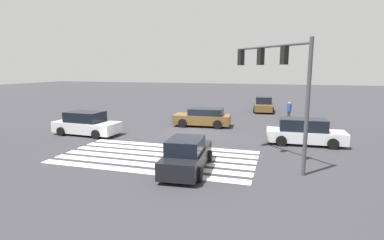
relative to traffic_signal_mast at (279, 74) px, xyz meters
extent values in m
plane|color=#333338|center=(-6.21, 6.21, -4.48)|extent=(148.73, 148.73, 0.00)
cube|color=silver|center=(-6.21, -2.86, -4.47)|extent=(10.64, 0.60, 0.01)
cube|color=silver|center=(-6.21, -1.91, -4.47)|extent=(10.64, 0.60, 0.01)
cube|color=silver|center=(-6.21, -0.96, -4.47)|extent=(10.64, 0.60, 0.01)
cube|color=silver|center=(-6.21, -0.01, -4.47)|extent=(10.64, 0.60, 0.01)
cube|color=silver|center=(-6.21, 0.94, -4.47)|extent=(10.64, 0.60, 0.01)
cube|color=silver|center=(-6.21, 1.89, -4.47)|extent=(10.64, 0.60, 0.01)
cylinder|color=#47474C|center=(1.24, -1.24, -1.44)|extent=(0.18, 0.18, 6.08)
cylinder|color=#47474C|center=(-0.53, 0.53, 1.35)|extent=(3.64, 3.64, 0.12)
cube|color=black|center=(0.18, -0.18, 0.88)|extent=(0.40, 0.40, 0.84)
sphere|color=red|center=(0.06, -0.06, 0.88)|extent=(0.16, 0.16, 0.16)
cube|color=black|center=(-0.98, 0.98, 0.88)|extent=(0.40, 0.40, 0.84)
sphere|color=gold|center=(-1.09, 1.09, 0.88)|extent=(0.16, 0.16, 0.16)
cube|color=black|center=(-2.13, 2.13, 0.88)|extent=(0.40, 0.40, 0.84)
sphere|color=green|center=(-2.25, 2.25, 0.88)|extent=(0.16, 0.16, 0.16)
cube|color=brown|center=(-6.11, 8.80, -3.90)|extent=(4.77, 2.18, 0.77)
cube|color=black|center=(-5.79, 8.82, -3.25)|extent=(2.86, 1.87, 0.54)
cylinder|color=black|center=(-7.49, 7.75, -4.12)|extent=(0.73, 0.27, 0.71)
cylinder|color=black|center=(-7.61, 9.66, -4.12)|extent=(0.73, 0.27, 0.71)
cylinder|color=black|center=(-4.61, 7.94, -4.12)|extent=(0.73, 0.27, 0.71)
cylinder|color=black|center=(-4.74, 9.85, -4.12)|extent=(0.73, 0.27, 0.71)
cube|color=brown|center=(-1.69, 19.21, -3.92)|extent=(2.13, 4.83, 0.72)
cube|color=black|center=(-1.67, 18.89, -3.17)|extent=(1.79, 2.10, 0.76)
cylinder|color=black|center=(-2.72, 20.62, -4.12)|extent=(0.26, 0.73, 0.72)
cylinder|color=black|center=(-0.81, 20.73, -4.12)|extent=(0.26, 0.73, 0.72)
cylinder|color=black|center=(-2.56, 17.69, -4.12)|extent=(0.26, 0.73, 0.72)
cylinder|color=black|center=(-0.65, 17.80, -4.12)|extent=(0.26, 0.73, 0.72)
cube|color=silver|center=(-13.32, 3.24, -3.91)|extent=(4.90, 2.14, 0.77)
cube|color=black|center=(-13.44, 3.25, -3.16)|extent=(2.66, 1.83, 0.73)
cylinder|color=black|center=(-11.79, 4.13, -4.16)|extent=(0.65, 0.25, 0.64)
cylinder|color=black|center=(-11.89, 2.20, -4.16)|extent=(0.65, 0.25, 0.64)
cylinder|color=black|center=(-14.76, 4.29, -4.16)|extent=(0.65, 0.25, 0.64)
cylinder|color=black|center=(-14.86, 2.36, -4.16)|extent=(0.65, 0.25, 0.64)
cube|color=black|center=(-4.00, -2.04, -3.92)|extent=(1.98, 4.52, 0.77)
cube|color=black|center=(-3.98, -2.37, -3.20)|extent=(1.64, 2.10, 0.66)
cylinder|color=black|center=(-4.96, -0.74, -4.17)|extent=(0.26, 0.63, 0.62)
cylinder|color=black|center=(-3.25, -0.61, -4.17)|extent=(0.26, 0.63, 0.62)
cylinder|color=black|center=(-4.76, -3.47, -4.17)|extent=(0.26, 0.63, 0.62)
cylinder|color=black|center=(-3.05, -3.34, -4.17)|extent=(0.26, 0.63, 0.62)
cube|color=silver|center=(1.73, 4.71, -3.94)|extent=(4.83, 1.82, 0.71)
cube|color=black|center=(1.54, 4.71, -3.21)|extent=(2.89, 1.59, 0.75)
cylinder|color=black|center=(3.18, 5.62, -4.14)|extent=(0.67, 0.24, 0.66)
cylinder|color=black|center=(3.24, 3.91, -4.14)|extent=(0.67, 0.24, 0.66)
cylinder|color=black|center=(0.22, 5.52, -4.14)|extent=(0.67, 0.24, 0.66)
cylinder|color=black|center=(0.28, 3.81, -4.14)|extent=(0.67, 0.24, 0.66)
cylinder|color=#38383D|center=(0.97, 13.72, -4.05)|extent=(0.14, 0.14, 0.84)
cylinder|color=#38383D|center=(0.86, 13.83, -4.05)|extent=(0.14, 0.14, 0.84)
cube|color=#284C93|center=(0.92, 13.78, -3.30)|extent=(0.41, 0.41, 0.67)
sphere|color=tan|center=(0.92, 13.78, -2.85)|extent=(0.23, 0.23, 0.23)
camera|label=1|loc=(0.11, -15.06, 0.28)|focal=28.00mm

